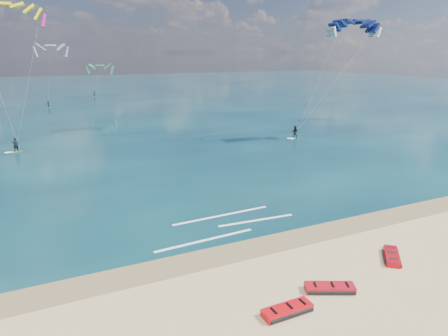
# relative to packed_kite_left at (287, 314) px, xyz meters

# --- Properties ---
(ground) EXTENTS (320.00, 320.00, 0.00)m
(ground) POSITION_rel_packed_kite_left_xyz_m (-0.37, 43.15, 0.00)
(ground) COLOR tan
(ground) RESTS_ON ground
(wet_sand_strip) EXTENTS (320.00, 2.40, 0.01)m
(wet_sand_strip) POSITION_rel_packed_kite_left_xyz_m (-0.37, 6.15, 0.00)
(wet_sand_strip) COLOR brown
(wet_sand_strip) RESTS_ON ground
(sea) EXTENTS (320.00, 200.00, 0.04)m
(sea) POSITION_rel_packed_kite_left_xyz_m (-0.37, 107.15, 0.02)
(sea) COLOR #082130
(sea) RESTS_ON ground
(packed_kite_left) EXTENTS (2.55, 1.14, 0.41)m
(packed_kite_left) POSITION_rel_packed_kite_left_xyz_m (0.00, 0.00, 0.00)
(packed_kite_left) COLOR red
(packed_kite_left) RESTS_ON ground
(packed_kite_mid) EXTENTS (2.80, 2.10, 0.40)m
(packed_kite_mid) POSITION_rel_packed_kite_left_xyz_m (2.86, 0.59, 0.00)
(packed_kite_mid) COLOR red
(packed_kite_mid) RESTS_ON ground
(packed_kite_right) EXTENTS (2.36, 2.47, 0.39)m
(packed_kite_right) POSITION_rel_packed_kite_left_xyz_m (8.09, 1.61, 0.00)
(packed_kite_right) COLOR #AB0710
(packed_kite_right) RESTS_ON ground
(kitesurfer_main) EXTENTS (7.43, 6.06, 17.22)m
(kitesurfer_main) POSITION_rel_packed_kite_left_xyz_m (-11.12, 36.27, 9.06)
(kitesurfer_main) COLOR yellow
(kitesurfer_main) RESTS_ON sea
(kitesurfer_far) EXTENTS (11.03, 5.87, 16.26)m
(kitesurfer_far) POSITION_rel_packed_kite_left_xyz_m (24.91, 29.22, 8.42)
(kitesurfer_far) COLOR #B0C31D
(kitesurfer_far) RESTS_ON sea
(shoreline_foam) EXTENTS (10.46, 3.65, 0.01)m
(shoreline_foam) POSITION_rel_packed_kite_left_xyz_m (1.66, 9.70, 0.04)
(shoreline_foam) COLOR white
(shoreline_foam) RESTS_ON ground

